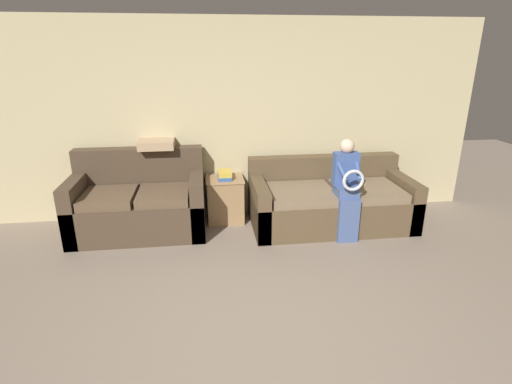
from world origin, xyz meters
name	(u,v)px	position (x,y,z in m)	size (l,w,h in m)	color
ground_plane	(269,379)	(0.00, 0.00, 0.00)	(14.00, 14.00, 0.00)	gray
wall_back	(232,121)	(0.00, 3.08, 1.27)	(6.61, 0.06, 2.55)	#C6B789
couch_main	(330,202)	(1.20, 2.50, 0.30)	(2.02, 1.00, 0.82)	brown
couch_side	(139,204)	(-1.20, 2.60, 0.35)	(1.59, 0.89, 0.99)	#473828
child_left_seated	(347,186)	(1.26, 2.09, 0.66)	(0.29, 0.37, 1.19)	#475B8E
side_shelf	(225,199)	(-0.13, 2.80, 0.30)	(0.48, 0.46, 0.58)	#9E7A51
book_stack	(225,175)	(-0.13, 2.80, 0.63)	(0.17, 0.31, 0.09)	#33569E
throw_pillow	(157,143)	(-0.96, 2.90, 1.04)	(0.43, 0.43, 0.10)	tan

